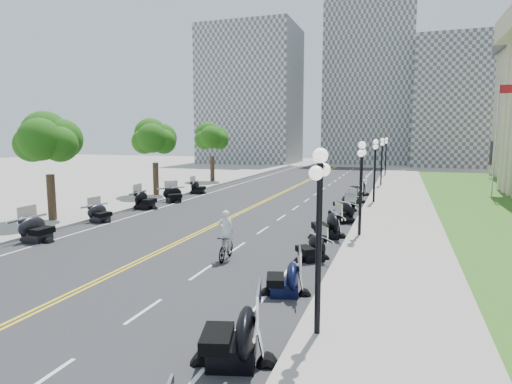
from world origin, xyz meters
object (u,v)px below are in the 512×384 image
(bicycle, at_px, (226,247))
(cyclist_rider, at_px, (226,214))
(motorcycle_n_3, at_px, (232,332))
(flagpole, at_px, (495,140))

(bicycle, bearing_deg, cyclist_rider, 0.00)
(motorcycle_n_3, distance_m, bicycle, 8.55)
(motorcycle_n_3, relative_size, bicycle, 1.19)
(bicycle, bearing_deg, flagpole, 54.28)
(flagpole, xyz_separation_m, bicycle, (-14.51, -24.11, -4.43))
(motorcycle_n_3, distance_m, cyclist_rider, 8.64)
(bicycle, relative_size, cyclist_rider, 1.01)
(flagpole, xyz_separation_m, motorcycle_n_3, (-11.08, -31.94, -4.22))
(flagpole, distance_m, motorcycle_n_3, 34.06)
(flagpole, xyz_separation_m, cyclist_rider, (-14.51, -24.11, -2.94))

